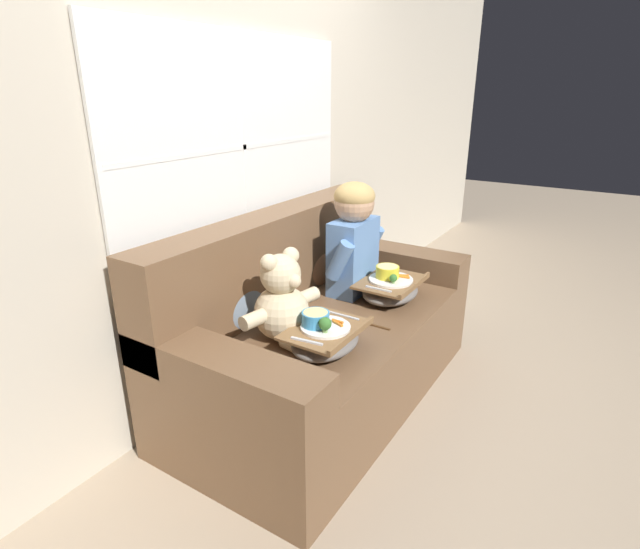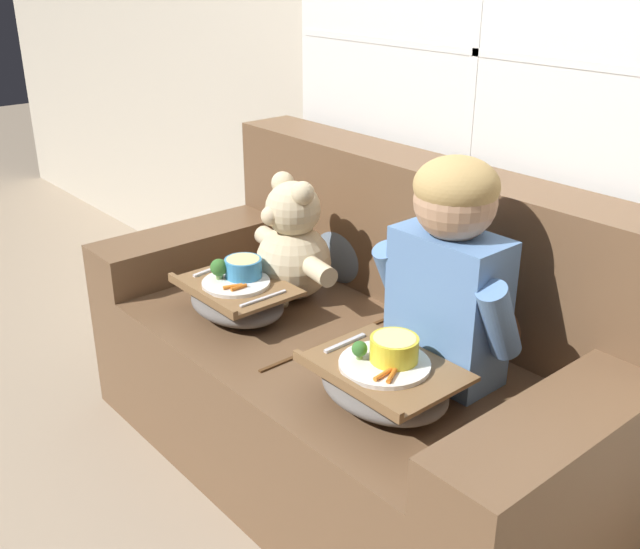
{
  "view_description": "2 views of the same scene",
  "coord_description": "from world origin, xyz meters",
  "px_view_note": "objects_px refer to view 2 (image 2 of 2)",
  "views": [
    {
      "loc": [
        -1.97,
        -1.2,
        1.56
      ],
      "look_at": [
        0.05,
        0.08,
        0.66
      ],
      "focal_mm": 28.0,
      "sensor_mm": 36.0,
      "label": 1
    },
    {
      "loc": [
        1.49,
        -1.39,
        1.56
      ],
      "look_at": [
        -0.13,
        -0.02,
        0.64
      ],
      "focal_mm": 42.0,
      "sensor_mm": 36.0,
      "label": 2
    }
  ],
  "objects_px": {
    "lap_tray_child": "(384,380)",
    "lap_tray_teddy": "(237,296)",
    "throw_pillow_behind_child": "(499,299)",
    "throw_pillow_behind_teddy": "(345,238)",
    "couch": "(365,365)",
    "child_figure": "(451,261)",
    "teddy_bear": "(292,247)"
  },
  "relations": [
    {
      "from": "throw_pillow_behind_teddy",
      "to": "lap_tray_teddy",
      "type": "xyz_separation_m",
      "value": [
        -0.0,
        -0.47,
        -0.09
      ]
    },
    {
      "from": "child_figure",
      "to": "throw_pillow_behind_child",
      "type": "bearing_deg",
      "value": 90.0
    },
    {
      "from": "throw_pillow_behind_child",
      "to": "child_figure",
      "type": "distance_m",
      "value": 0.3
    },
    {
      "from": "throw_pillow_behind_child",
      "to": "child_figure",
      "type": "relative_size",
      "value": 0.55
    },
    {
      "from": "throw_pillow_behind_teddy",
      "to": "lap_tray_child",
      "type": "relative_size",
      "value": 0.88
    },
    {
      "from": "throw_pillow_behind_child",
      "to": "teddy_bear",
      "type": "relative_size",
      "value": 0.74
    },
    {
      "from": "child_figure",
      "to": "throw_pillow_behind_teddy",
      "type": "bearing_deg",
      "value": 160.55
    },
    {
      "from": "couch",
      "to": "lap_tray_teddy",
      "type": "relative_size",
      "value": 4.75
    },
    {
      "from": "lap_tray_teddy",
      "to": "throw_pillow_behind_teddy",
      "type": "bearing_deg",
      "value": 89.76
    },
    {
      "from": "throw_pillow_behind_child",
      "to": "throw_pillow_behind_teddy",
      "type": "height_order",
      "value": "same"
    },
    {
      "from": "couch",
      "to": "throw_pillow_behind_child",
      "type": "height_order",
      "value": "couch"
    },
    {
      "from": "child_figure",
      "to": "teddy_bear",
      "type": "bearing_deg",
      "value": -179.6
    },
    {
      "from": "couch",
      "to": "lap_tray_teddy",
      "type": "bearing_deg",
      "value": -142.98
    },
    {
      "from": "lap_tray_child",
      "to": "couch",
      "type": "bearing_deg",
      "value": 142.74
    },
    {
      "from": "lap_tray_child",
      "to": "lap_tray_teddy",
      "type": "relative_size",
      "value": 1.04
    },
    {
      "from": "throw_pillow_behind_teddy",
      "to": "lap_tray_child",
      "type": "height_order",
      "value": "throw_pillow_behind_teddy"
    },
    {
      "from": "throw_pillow_behind_teddy",
      "to": "child_figure",
      "type": "distance_m",
      "value": 0.73
    },
    {
      "from": "throw_pillow_behind_child",
      "to": "lap_tray_child",
      "type": "relative_size",
      "value": 0.88
    },
    {
      "from": "teddy_bear",
      "to": "throw_pillow_behind_teddy",
      "type": "bearing_deg",
      "value": 89.77
    },
    {
      "from": "couch",
      "to": "child_figure",
      "type": "bearing_deg",
      "value": -3.71
    },
    {
      "from": "lap_tray_teddy",
      "to": "lap_tray_child",
      "type": "bearing_deg",
      "value": -0.08
    },
    {
      "from": "throw_pillow_behind_teddy",
      "to": "lap_tray_teddy",
      "type": "height_order",
      "value": "throw_pillow_behind_teddy"
    },
    {
      "from": "teddy_bear",
      "to": "lap_tray_child",
      "type": "bearing_deg",
      "value": -18.81
    },
    {
      "from": "couch",
      "to": "teddy_bear",
      "type": "relative_size",
      "value": 3.88
    },
    {
      "from": "couch",
      "to": "lap_tray_child",
      "type": "height_order",
      "value": "couch"
    },
    {
      "from": "child_figure",
      "to": "couch",
      "type": "bearing_deg",
      "value": 176.29
    },
    {
      "from": "throw_pillow_behind_child",
      "to": "throw_pillow_behind_teddy",
      "type": "xyz_separation_m",
      "value": [
        -0.67,
        0.0,
        0.0
      ]
    },
    {
      "from": "teddy_bear",
      "to": "lap_tray_teddy",
      "type": "height_order",
      "value": "teddy_bear"
    },
    {
      "from": "teddy_bear",
      "to": "lap_tray_child",
      "type": "distance_m",
      "value": 0.71
    },
    {
      "from": "teddy_bear",
      "to": "lap_tray_teddy",
      "type": "distance_m",
      "value": 0.25
    },
    {
      "from": "couch",
      "to": "lap_tray_teddy",
      "type": "xyz_separation_m",
      "value": [
        -0.33,
        -0.25,
        0.2
      ]
    },
    {
      "from": "lap_tray_child",
      "to": "lap_tray_teddy",
      "type": "distance_m",
      "value": 0.67
    }
  ]
}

